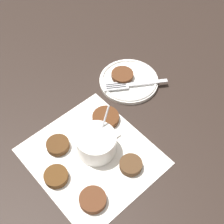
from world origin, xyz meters
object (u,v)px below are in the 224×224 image
sauce_bowl (96,144)px  serving_plate (129,80)px  fork (129,85)px  fritter_on_plate (122,75)px

sauce_bowl → serving_plate: bearing=-51.5°
sauce_bowl → serving_plate: size_ratio=0.63×
serving_plate → sauce_bowl: bearing=128.5°
sauce_bowl → fork: 0.23m
fork → serving_plate: bearing=-34.5°
serving_plate → fork: fork is taller
sauce_bowl → fritter_on_plate: bearing=-46.6°
serving_plate → fork: (-0.02, 0.02, 0.01)m
serving_plate → fritter_on_plate: bearing=35.5°
fritter_on_plate → fork: fritter_on_plate is taller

